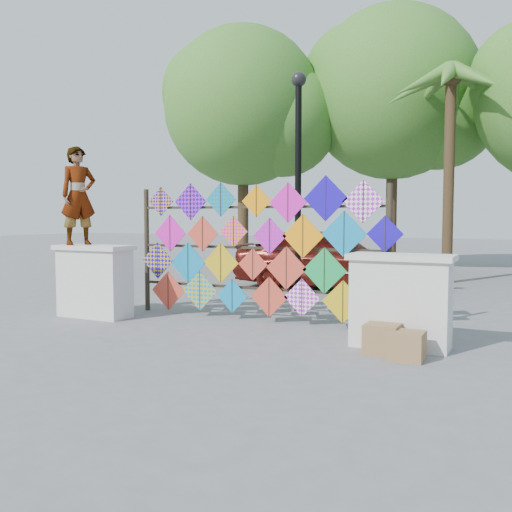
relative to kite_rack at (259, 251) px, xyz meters
name	(u,v)px	position (x,y,z in m)	size (l,w,h in m)	color
ground	(234,328)	(-0.11, -0.73, -1.20)	(80.00, 80.00, 0.00)	slate
parapet_left	(95,281)	(-2.81, -0.93, -0.55)	(1.40, 0.65, 1.28)	silver
parapet_right	(401,300)	(2.59, -0.93, -0.55)	(1.40, 0.65, 1.28)	silver
kite_rack	(259,251)	(0.00, 0.00, 0.00)	(4.99, 0.24, 2.45)	black
tree_west	(246,107)	(-4.51, 8.30, 4.18)	(5.85, 5.20, 8.01)	#452F1D
tree_mid	(397,94)	(0.00, 10.30, 4.58)	(6.30, 5.60, 8.61)	#452F1D
palm_tree	(451,96)	(2.09, 7.27, 3.75)	(3.62, 3.62, 5.83)	#452F1D
vendor_woman	(78,196)	(-3.14, -0.93, 0.96)	(0.64, 0.42, 1.76)	#99999E
sedan	(327,258)	(-0.36, 4.57, -0.43)	(1.81, 4.51, 1.54)	#56140E
lamppost	(298,168)	(0.19, 1.27, 1.49)	(0.28, 0.28, 4.46)	black
cardboard_box_near	(382,339)	(2.46, -1.41, -1.00)	(0.44, 0.39, 0.39)	#906A45
cardboard_box_far	(407,346)	(2.81, -1.59, -1.02)	(0.43, 0.39, 0.36)	#906A45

